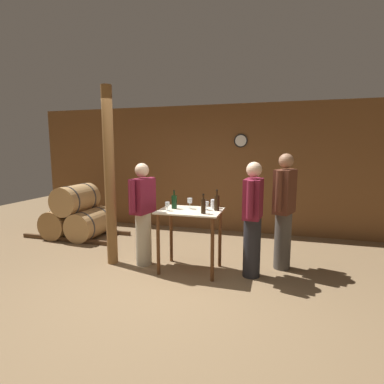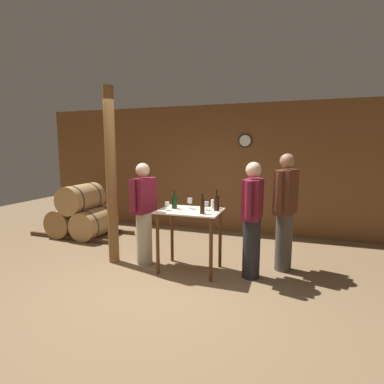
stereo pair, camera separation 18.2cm
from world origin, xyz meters
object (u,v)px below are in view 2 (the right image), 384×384
Objects in this scene: wine_glass_near_right at (206,204)px; person_visitor_with_scarf at (285,210)px; wine_glass_near_center at (190,201)px; wine_bottle_far_left at (174,201)px; wine_glass_near_left at (167,204)px; wine_bottle_center at (216,203)px; person_host at (144,212)px; wooden_post at (111,177)px; ice_bucket at (215,204)px; person_visitor_bearded at (252,218)px; wine_bottle_left at (202,206)px.

wine_glass_near_right is 1.14m from person_visitor_with_scarf.
wine_glass_near_center is at bearing -164.96° from person_visitor_with_scarf.
wine_glass_near_center is 1.29× the size of wine_glass_near_right.
wine_glass_near_right is at bearing 4.38° from wine_bottle_far_left.
wine_glass_near_left is 0.07× the size of person_visitor_with_scarf.
person_host is at bearing -176.71° from wine_bottle_center.
wine_bottle_center is at bearing 3.29° from person_host.
wine_glass_near_right is (0.26, -0.02, -0.03)m from wine_glass_near_center.
wooden_post is 1.64m from ice_bucket.
wine_glass_near_left reaches higher than wine_glass_near_right.
wine_glass_near_left is 1.20m from person_visitor_bearded.
person_visitor_with_scarf is at bearing 12.02° from person_host.
ice_bucket is at bearing 161.44° from person_visitor_bearded.
wine_bottle_far_left is 0.92× the size of wine_bottle_center.
person_visitor_with_scarf reaches higher than wine_glass_near_center.
person_visitor_bearded reaches higher than wine_bottle_left.
person_visitor_with_scarf is at bearing 21.88° from wine_bottle_center.
wine_bottle_center is (1.62, 0.15, -0.33)m from wooden_post.
wine_glass_near_center is at bearing 175.47° from wine_glass_near_right.
wine_glass_near_left is at bearing -159.88° from person_visitor_with_scarf.
person_visitor_bearded is at bearing 18.47° from wine_bottle_left.
person_host is 0.98× the size of person_visitor_bearded.
person_host is at bearing 162.02° from wine_glass_near_left.
wooden_post is 9.68× the size of wine_bottle_far_left.
wine_bottle_left is 0.16× the size of person_visitor_with_scarf.
person_visitor_bearded reaches higher than wine_glass_near_right.
wine_glass_near_center is (-0.41, 0.01, -0.00)m from wine_bottle_center.
ice_bucket is at bearing 10.81° from wooden_post.
wooden_post is 1.66m from wine_bottle_center.
wine_bottle_left reaches higher than wine_glass_near_left.
wine_bottle_left is at bearing -44.87° from wine_glass_near_center.
wooden_post reaches higher than wine_bottle_far_left.
wine_bottle_left is at bearing -161.53° from person_visitor_bearded.
wine_bottle_left is 0.42m from ice_bucket.
wine_glass_near_right is at bearing 93.51° from wine_bottle_left.
person_visitor_with_scarf reaches higher than wine_bottle_left.
person_visitor_with_scarf is (2.55, 0.52, -0.44)m from wooden_post.
person_visitor_with_scarf reaches higher than wine_bottle_far_left.
person_visitor_with_scarf reaches higher than person_host.
wooden_post is 0.73m from person_host.
person_host is 1.64m from person_visitor_bearded.
person_host is at bearing -177.47° from wine_bottle_far_left.
wooden_post is 1.27m from wine_glass_near_center.
person_host reaches higher than wine_bottle_center.
wine_glass_near_left is at bearing -149.23° from ice_bucket.
wine_bottle_left is 0.70m from person_visitor_bearded.
wine_bottle_center is 0.70m from wine_glass_near_left.
person_visitor_with_scarf is at bearing 12.66° from ice_bucket.
wine_bottle_far_left is 0.54m from wine_bottle_left.
wine_glass_near_right is at bearing 21.64° from wine_glass_near_left.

